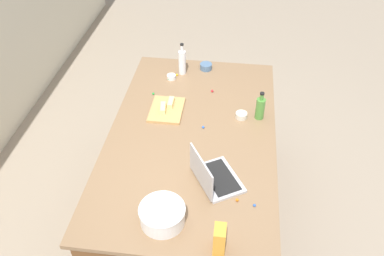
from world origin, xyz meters
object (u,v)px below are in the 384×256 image
object	(u,v)px
ramekin_small	(241,115)
candy_bag	(220,239)
mixing_bowl_large	(162,214)
butter_stick_right	(163,108)
butter_stick_left	(171,103)
ramekin_medium	(206,66)
ramekin_wide	(171,77)
bottle_olive	(260,108)
laptop	(213,176)
cutting_board	(167,110)
bottle_vinegar	(182,62)

from	to	relation	value
ramekin_small	candy_bag	xyz separation A→B (m)	(-1.09, 0.08, 0.06)
mixing_bowl_large	butter_stick_right	bearing A→B (deg)	10.36
mixing_bowl_large	butter_stick_left	xyz separation A→B (m)	(1.02, 0.13, -0.02)
butter_stick_left	candy_bag	distance (m)	1.23
candy_bag	ramekin_medium	bearing A→B (deg)	8.04
butter_stick_left	ramekin_medium	xyz separation A→B (m)	(0.55, -0.20, -0.01)
ramekin_small	ramekin_wide	size ratio (longest dim) A/B	1.17
candy_bag	bottle_olive	bearing A→B (deg)	-10.30
laptop	ramekin_wide	xyz separation A→B (m)	(1.06, 0.43, -0.03)
mixing_bowl_large	bottle_olive	bearing A→B (deg)	-27.99
butter_stick_right	ramekin_wide	distance (m)	0.44
bottle_olive	ramekin_wide	world-z (taller)	bottle_olive
cutting_board	candy_bag	world-z (taller)	candy_bag
bottle_vinegar	butter_stick_left	world-z (taller)	bottle_vinegar
butter_stick_right	ramekin_wide	world-z (taller)	butter_stick_right
butter_stick_left	ramekin_small	world-z (taller)	butter_stick_left
cutting_board	butter_stick_right	world-z (taller)	butter_stick_right
cutting_board	ramekin_wide	bearing A→B (deg)	4.94
bottle_vinegar	bottle_olive	size ratio (longest dim) A/B	1.25
bottle_olive	butter_stick_left	xyz separation A→B (m)	(0.05, 0.64, -0.05)
bottle_vinegar	ramekin_medium	xyz separation A→B (m)	(0.09, -0.19, -0.08)
cutting_board	ramekin_small	world-z (taller)	ramekin_small
bottle_vinegar	candy_bag	world-z (taller)	bottle_vinegar
ramekin_medium	bottle_olive	bearing A→B (deg)	-143.45
ramekin_small	ramekin_wide	xyz separation A→B (m)	(0.43, 0.58, -0.00)
candy_bag	laptop	bearing A→B (deg)	9.13
butter_stick_left	ramekin_wide	distance (m)	0.37
butter_stick_right	candy_bag	bearing A→B (deg)	-155.72
ramekin_medium	mixing_bowl_large	bearing A→B (deg)	177.26
bottle_vinegar	ramekin_wide	xyz separation A→B (m)	(-0.09, 0.08, -0.09)
butter_stick_left	butter_stick_right	size ratio (longest dim) A/B	1.00
ramekin_medium	candy_bag	bearing A→B (deg)	-171.96
cutting_board	butter_stick_right	distance (m)	0.04
cutting_board	butter_stick_left	distance (m)	0.06
ramekin_wide	candy_bag	xyz separation A→B (m)	(-1.52, -0.50, 0.07)
mixing_bowl_large	bottle_vinegar	distance (m)	1.48
laptop	mixing_bowl_large	world-z (taller)	laptop
butter_stick_left	cutting_board	bearing A→B (deg)	157.06
laptop	bottle_vinegar	xyz separation A→B (m)	(1.16, 0.35, 0.06)
butter_stick_right	mixing_bowl_large	bearing A→B (deg)	-169.64
butter_stick_left	ramekin_medium	bearing A→B (deg)	-20.39
candy_bag	butter_stick_left	bearing A→B (deg)	21.02
laptop	butter_stick_right	world-z (taller)	laptop
mixing_bowl_large	bottle_olive	world-z (taller)	bottle_olive
cutting_board	ramekin_wide	size ratio (longest dim) A/B	4.35
bottle_olive	candy_bag	distance (m)	1.12
ramekin_small	ramekin_wide	world-z (taller)	ramekin_small
mixing_bowl_large	ramekin_wide	world-z (taller)	mixing_bowl_large
bottle_vinegar	bottle_olive	xyz separation A→B (m)	(-0.51, -0.63, -0.02)
mixing_bowl_large	ramekin_medium	bearing A→B (deg)	-2.74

